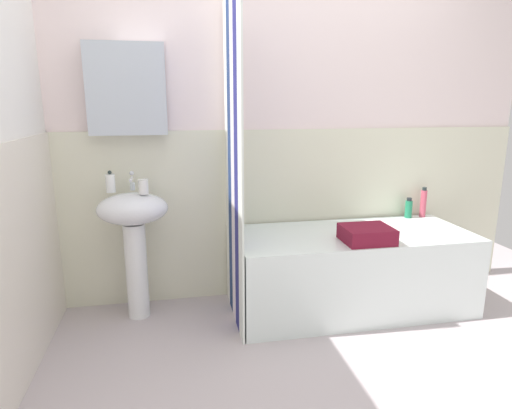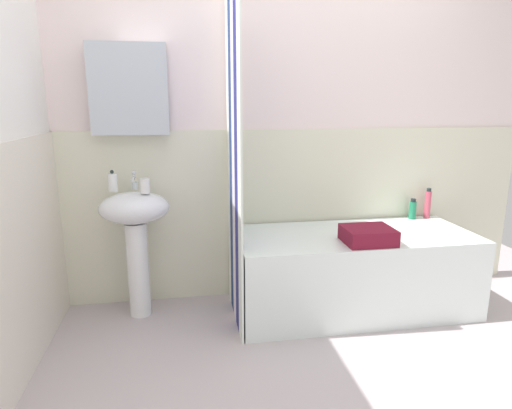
{
  "view_description": "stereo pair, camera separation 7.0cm",
  "coord_description": "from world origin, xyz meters",
  "px_view_note": "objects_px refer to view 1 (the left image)",
  "views": [
    {
      "loc": [
        -0.79,
        -1.72,
        1.38
      ],
      "look_at": [
        -0.31,
        0.72,
        0.8
      ],
      "focal_mm": 30.49,
      "sensor_mm": 36.0,
      "label": 1
    },
    {
      "loc": [
        -0.72,
        -1.73,
        1.38
      ],
      "look_at": [
        -0.31,
        0.72,
        0.8
      ],
      "focal_mm": 30.49,
      "sensor_mm": 36.0,
      "label": 2
    }
  ],
  "objects_px": {
    "soap_dispenser": "(110,183)",
    "towel_folded": "(367,234)",
    "toothbrush_cup": "(143,187)",
    "lotion_bottle": "(409,208)",
    "bathtub": "(351,270)",
    "sink": "(134,227)",
    "conditioner_bottle": "(423,203)"
  },
  "relations": [
    {
      "from": "soap_dispenser",
      "to": "towel_folded",
      "type": "relative_size",
      "value": 0.46
    },
    {
      "from": "toothbrush_cup",
      "to": "towel_folded",
      "type": "distance_m",
      "value": 1.42
    },
    {
      "from": "lotion_bottle",
      "to": "towel_folded",
      "type": "relative_size",
      "value": 0.51
    },
    {
      "from": "bathtub",
      "to": "towel_folded",
      "type": "relative_size",
      "value": 5.26
    },
    {
      "from": "toothbrush_cup",
      "to": "lotion_bottle",
      "type": "bearing_deg",
      "value": 5.02
    },
    {
      "from": "soap_dispenser",
      "to": "lotion_bottle",
      "type": "distance_m",
      "value": 2.14
    },
    {
      "from": "sink",
      "to": "bathtub",
      "type": "distance_m",
      "value": 1.47
    },
    {
      "from": "sink",
      "to": "toothbrush_cup",
      "type": "relative_size",
      "value": 9.08
    },
    {
      "from": "sink",
      "to": "lotion_bottle",
      "type": "height_order",
      "value": "sink"
    },
    {
      "from": "soap_dispenser",
      "to": "conditioner_bottle",
      "type": "height_order",
      "value": "soap_dispenser"
    },
    {
      "from": "toothbrush_cup",
      "to": "conditioner_bottle",
      "type": "distance_m",
      "value": 2.05
    },
    {
      "from": "toothbrush_cup",
      "to": "sink",
      "type": "bearing_deg",
      "value": 155.78
    },
    {
      "from": "sink",
      "to": "towel_folded",
      "type": "xyz_separation_m",
      "value": [
        1.43,
        -0.35,
        -0.03
      ]
    },
    {
      "from": "toothbrush_cup",
      "to": "conditioner_bottle",
      "type": "height_order",
      "value": "toothbrush_cup"
    },
    {
      "from": "toothbrush_cup",
      "to": "lotion_bottle",
      "type": "height_order",
      "value": "toothbrush_cup"
    },
    {
      "from": "sink",
      "to": "conditioner_bottle",
      "type": "bearing_deg",
      "value": 3.72
    },
    {
      "from": "soap_dispenser",
      "to": "toothbrush_cup",
      "type": "height_order",
      "value": "soap_dispenser"
    },
    {
      "from": "sink",
      "to": "soap_dispenser",
      "type": "bearing_deg",
      "value": 155.89
    },
    {
      "from": "soap_dispenser",
      "to": "bathtub",
      "type": "distance_m",
      "value": 1.68
    },
    {
      "from": "sink",
      "to": "lotion_bottle",
      "type": "xyz_separation_m",
      "value": [
        1.99,
        0.13,
        -0.0
      ]
    },
    {
      "from": "conditioner_bottle",
      "to": "toothbrush_cup",
      "type": "bearing_deg",
      "value": -175.17
    },
    {
      "from": "bathtub",
      "to": "lotion_bottle",
      "type": "xyz_separation_m",
      "value": [
        0.57,
        0.28,
        0.34
      ]
    },
    {
      "from": "sink",
      "to": "conditioner_bottle",
      "type": "distance_m",
      "value": 2.11
    },
    {
      "from": "conditioner_bottle",
      "to": "towel_folded",
      "type": "xyz_separation_m",
      "value": [
        -0.68,
        -0.49,
        -0.06
      ]
    },
    {
      "from": "lotion_bottle",
      "to": "sink",
      "type": "bearing_deg",
      "value": -176.16
    },
    {
      "from": "bathtub",
      "to": "towel_folded",
      "type": "height_order",
      "value": "towel_folded"
    },
    {
      "from": "soap_dispenser",
      "to": "conditioner_bottle",
      "type": "bearing_deg",
      "value": 2.05
    },
    {
      "from": "soap_dispenser",
      "to": "bathtub",
      "type": "bearing_deg",
      "value": -7.66
    },
    {
      "from": "toothbrush_cup",
      "to": "bathtub",
      "type": "bearing_deg",
      "value": -4.95
    },
    {
      "from": "sink",
      "to": "lotion_bottle",
      "type": "bearing_deg",
      "value": 3.84
    },
    {
      "from": "sink",
      "to": "towel_folded",
      "type": "height_order",
      "value": "sink"
    },
    {
      "from": "toothbrush_cup",
      "to": "bathtub",
      "type": "distance_m",
      "value": 1.48
    }
  ]
}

